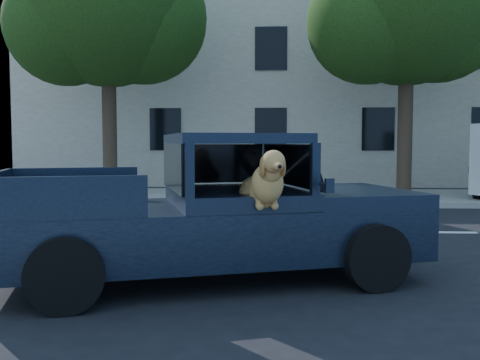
% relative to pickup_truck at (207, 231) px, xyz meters
% --- Properties ---
extents(ground, '(120.00, 120.00, 0.00)m').
position_rel_pickup_truck_xyz_m(ground, '(-0.13, 0.25, -0.61)').
color(ground, black).
rests_on(ground, ground).
extents(far_sidewalk, '(60.00, 4.00, 0.15)m').
position_rel_pickup_truck_xyz_m(far_sidewalk, '(-0.13, 9.45, -0.53)').
color(far_sidewalk, gray).
rests_on(far_sidewalk, ground).
extents(lane_stripes, '(21.60, 0.14, 0.01)m').
position_rel_pickup_truck_xyz_m(lane_stripes, '(1.87, 3.65, -0.60)').
color(lane_stripes, silver).
rests_on(lane_stripes, ground).
extents(street_tree_left, '(6.00, 5.20, 8.60)m').
position_rel_pickup_truck_xyz_m(street_tree_left, '(-4.10, 9.87, 5.10)').
color(street_tree_left, '#332619').
rests_on(street_tree_left, ground).
extents(street_tree_mid, '(6.00, 5.20, 8.60)m').
position_rel_pickup_truck_xyz_m(street_tree_mid, '(4.90, 9.87, 5.10)').
color(street_tree_mid, '#332619').
rests_on(street_tree_mid, ground).
extents(building_main, '(26.00, 6.00, 9.00)m').
position_rel_pickup_truck_xyz_m(building_main, '(2.87, 16.75, 3.89)').
color(building_main, beige).
rests_on(building_main, ground).
extents(pickup_truck, '(5.36, 3.33, 1.80)m').
position_rel_pickup_truck_xyz_m(pickup_truck, '(0.00, 0.00, 0.00)').
color(pickup_truck, black).
rests_on(pickup_truck, ground).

